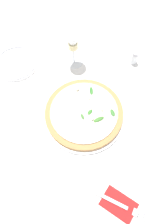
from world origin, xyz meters
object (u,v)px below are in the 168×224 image
pizza_arugula_main (84,113)px  shaker_pepper (135,58)px  side_plate_white (16,63)px  fork (121,205)px  wine_glass (73,43)px

pizza_arugula_main → shaker_pepper: shaker_pepper is taller
side_plate_white → shaker_pepper: size_ratio=2.99×
side_plate_white → shaker_pepper: bearing=36.0°
side_plate_white → fork: bearing=-19.0°
side_plate_white → wine_glass: bearing=37.9°
shaker_pepper → fork: bearing=-64.7°
side_plate_white → shaker_pepper: 0.55m
wine_glass → fork: 0.65m
wine_glass → shaker_pepper: size_ratio=2.62×
fork → shaker_pepper: size_ratio=2.86×
pizza_arugula_main → wine_glass: (-0.20, 0.20, 0.11)m
fork → wine_glass: bearing=131.3°
shaker_pepper → wine_glass: bearing=-145.8°
wine_glass → fork: wine_glass is taller
wine_glass → side_plate_white: bearing=-142.1°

